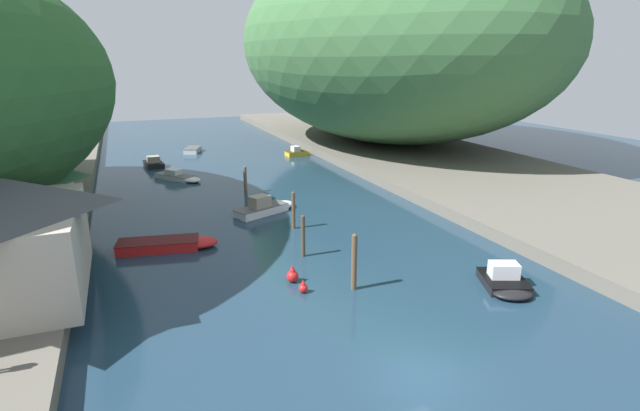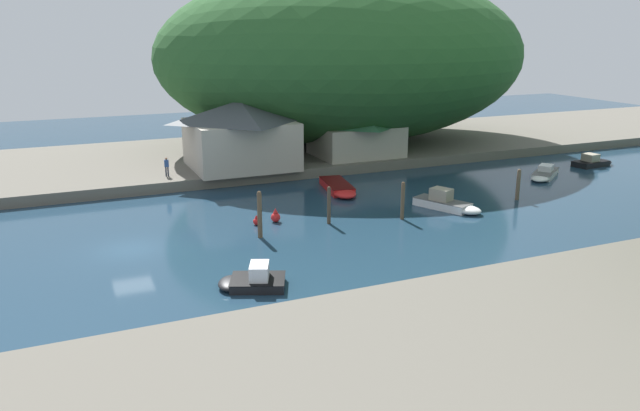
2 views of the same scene
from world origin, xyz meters
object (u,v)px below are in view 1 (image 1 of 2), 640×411
object	(u,v)px
boat_yellow_tender	(266,207)
boat_navy_launch	(298,152)
boathouse_shed	(15,188)
boat_near_quay	(505,282)
boat_moored_right	(194,149)
channel_buoy_far	(303,288)
channel_buoy_near	(293,275)
boat_cabin_cruiser	(171,244)
boat_white_cruiser	(179,177)
boat_small_dinghy	(153,163)

from	to	relation	value
boat_yellow_tender	boat_navy_launch	xyz separation A→B (m)	(10.78, 22.87, -0.07)
boathouse_shed	boat_navy_launch	size ratio (longest dim) A/B	2.67
boat_yellow_tender	boat_near_quay	distance (m)	20.42
boat_moored_right	channel_buoy_far	size ratio (longest dim) A/B	6.01
boathouse_shed	channel_buoy_near	distance (m)	21.33
boat_near_quay	channel_buoy_near	bearing A→B (deg)	-3.33
boathouse_shed	boat_moored_right	world-z (taller)	boathouse_shed
boat_cabin_cruiser	channel_buoy_far	world-z (taller)	channel_buoy_far
boathouse_shed	channel_buoy_near	world-z (taller)	boathouse_shed
boat_navy_launch	channel_buoy_far	distance (m)	39.95
boat_moored_right	channel_buoy_near	world-z (taller)	channel_buoy_near
boat_near_quay	channel_buoy_near	size ratio (longest dim) A/B	4.01
boat_yellow_tender	boat_white_cruiser	distance (m)	15.52
boat_small_dinghy	channel_buoy_near	distance (m)	36.72
boat_yellow_tender	boat_moored_right	size ratio (longest dim) A/B	1.28
boat_small_dinghy	boat_moored_right	distance (m)	9.74
channel_buoy_far	channel_buoy_near	bearing A→B (deg)	94.31
boat_near_quay	boat_cabin_cruiser	size ratio (longest dim) A/B	0.62
boat_white_cruiser	channel_buoy_near	xyz separation A→B (m)	(3.15, -28.00, 0.07)
boat_navy_launch	boathouse_shed	bearing A→B (deg)	-55.69
boat_near_quay	boat_moored_right	distance (m)	50.34
channel_buoy_far	boat_small_dinghy	bearing A→B (deg)	97.98
boat_moored_right	channel_buoy_far	world-z (taller)	channel_buoy_far
boat_moored_right	boat_navy_launch	bearing A→B (deg)	-11.71
boat_near_quay	boat_cabin_cruiser	world-z (taller)	boat_near_quay
boat_cabin_cruiser	channel_buoy_far	size ratio (longest dim) A/B	8.91
channel_buoy_near	channel_buoy_far	size ratio (longest dim) A/B	1.39
boat_cabin_cruiser	boat_moored_right	bearing A→B (deg)	179.87
boat_yellow_tender	boat_moored_right	world-z (taller)	boat_yellow_tender
boat_cabin_cruiser	channel_buoy_near	size ratio (longest dim) A/B	6.43
boat_navy_launch	channel_buoy_far	size ratio (longest dim) A/B	4.47
boat_yellow_tender	boat_near_quay	size ratio (longest dim) A/B	1.38
boathouse_shed	boat_navy_launch	distance (m)	36.19
boat_white_cruiser	boat_cabin_cruiser	distance (m)	20.30
boat_white_cruiser	channel_buoy_near	world-z (taller)	boat_white_cruiser
boathouse_shed	channel_buoy_far	xyz separation A→B (m)	(15.63, -15.77, -3.30)
boat_yellow_tender	channel_buoy_far	distance (m)	15.10
boat_cabin_cruiser	channel_buoy_near	bearing A→B (deg)	46.96
channel_buoy_far	boat_near_quay	bearing A→B (deg)	-19.08
boat_cabin_cruiser	channel_buoy_far	distance (m)	11.16
channel_buoy_far	boat_yellow_tender	bearing A→B (deg)	81.91
boat_moored_right	channel_buoy_far	bearing A→B (deg)	-70.00
boathouse_shed	channel_buoy_far	size ratio (longest dim) A/B	11.95
boat_near_quay	boat_cabin_cruiser	bearing A→B (deg)	-15.75
boat_near_quay	channel_buoy_far	distance (m)	11.17
boathouse_shed	boat_yellow_tender	bearing A→B (deg)	-2.67
boat_moored_right	boat_white_cruiser	bearing A→B (deg)	-82.45
boathouse_shed	boat_small_dinghy	xyz separation A→B (m)	(10.32, 22.07, -3.20)
boat_yellow_tender	channel_buoy_far	world-z (taller)	boat_yellow_tender
boat_cabin_cruiser	boat_small_dinghy	bearing A→B (deg)	-171.40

